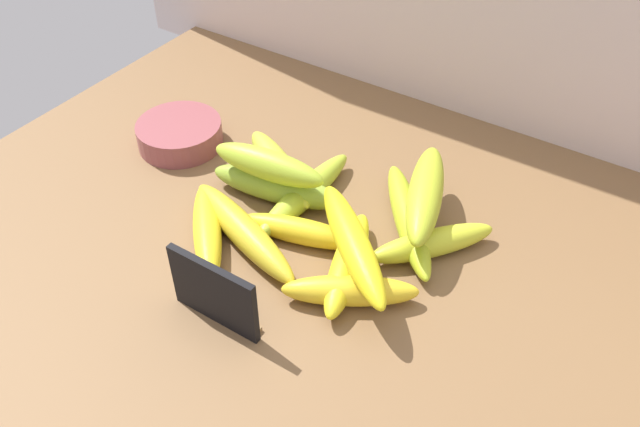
{
  "coord_description": "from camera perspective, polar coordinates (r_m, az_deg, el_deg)",
  "views": [
    {
      "loc": [
        27.21,
        -45.71,
        59.6
      ],
      "look_at": [
        -4.12,
        2.37,
        8.0
      ],
      "focal_mm": 37.32,
      "sensor_mm": 36.0,
      "label": 1
    }
  ],
  "objects": [
    {
      "name": "counter_top",
      "position": [
        0.79,
        1.58,
        -5.59
      ],
      "size": [
        110.0,
        76.0,
        3.0
      ],
      "primitive_type": "cube",
      "color": "brown",
      "rests_on": "ground"
    },
    {
      "name": "banana_12",
      "position": [
        0.73,
        2.74,
        -2.64
      ],
      "size": [
        17.24,
        15.88,
        3.57
      ],
      "primitive_type": "ellipsoid",
      "rotation": [
        0.0,
        0.0,
        5.56
      ],
      "color": "yellow",
      "rests_on": "banana_5"
    },
    {
      "name": "banana_8",
      "position": [
        0.81,
        -9.66,
        -1.5
      ],
      "size": [
        14.27,
        15.0,
        3.36
      ],
      "primitive_type": "ellipsoid",
      "rotation": [
        0.0,
        0.0,
        5.46
      ],
      "color": "yellow",
      "rests_on": "counter_top"
    },
    {
      "name": "banana_7",
      "position": [
        0.73,
        2.59,
        -6.63
      ],
      "size": [
        14.72,
        10.87,
        3.47
      ],
      "primitive_type": "ellipsoid",
      "rotation": [
        0.0,
        0.0,
        0.55
      ],
      "color": "yellow",
      "rests_on": "counter_top"
    },
    {
      "name": "fruit_bowl",
      "position": [
        0.97,
        -11.93,
        6.69
      ],
      "size": [
        12.05,
        12.05,
        3.51
      ],
      "primitive_type": "cylinder",
      "color": "#8D464B",
      "rests_on": "counter_top"
    },
    {
      "name": "chalkboard_sign",
      "position": [
        0.71,
        -9.03,
        -6.93
      ],
      "size": [
        11.0,
        1.8,
        8.4
      ],
      "color": "black",
      "rests_on": "counter_top"
    },
    {
      "name": "banana_3",
      "position": [
        0.8,
        -1.64,
        -1.53
      ],
      "size": [
        15.67,
        7.2,
        3.21
      ],
      "primitive_type": "ellipsoid",
      "rotation": [
        0.0,
        0.0,
        0.27
      ],
      "color": "yellow",
      "rests_on": "counter_top"
    },
    {
      "name": "banana_11",
      "position": [
        0.83,
        -4.46,
        4.19
      ],
      "size": [
        15.65,
        5.35,
        3.85
      ],
      "primitive_type": "ellipsoid",
      "rotation": [
        0.0,
        0.0,
        3.24
      ],
      "color": "#A3BE2F",
      "rests_on": "banana_1"
    },
    {
      "name": "banana_1",
      "position": [
        0.86,
        -3.71,
        2.32
      ],
      "size": [
        18.47,
        7.57,
        4.16
      ],
      "primitive_type": "ellipsoid",
      "rotation": [
        0.0,
        0.0,
        3.34
      ],
      "color": "#93B436",
      "rests_on": "counter_top"
    },
    {
      "name": "banana_2",
      "position": [
        0.89,
        -3.5,
        3.9
      ],
      "size": [
        17.24,
        12.47,
        3.78
      ],
      "primitive_type": "ellipsoid",
      "rotation": [
        0.0,
        0.0,
        2.6
      ],
      "color": "gold",
      "rests_on": "counter_top"
    },
    {
      "name": "banana_6",
      "position": [
        0.82,
        7.57,
        -0.45
      ],
      "size": [
        15.61,
        18.25,
        3.37
      ],
      "primitive_type": "ellipsoid",
      "rotation": [
        0.0,
        0.0,
        5.39
      ],
      "color": "#ACC126",
      "rests_on": "counter_top"
    },
    {
      "name": "banana_5",
      "position": [
        0.76,
        2.26,
        -4.43
      ],
      "size": [
        8.55,
        17.04,
        3.51
      ],
      "primitive_type": "ellipsoid",
      "rotation": [
        0.0,
        0.0,
        5.03
      ],
      "color": "yellow",
      "rests_on": "counter_top"
    },
    {
      "name": "banana_4",
      "position": [
        0.79,
        9.6,
        -2.52
      ],
      "size": [
        12.53,
        14.55,
        3.37
      ],
      "primitive_type": "ellipsoid",
      "rotation": [
        0.0,
        0.0,
        0.9
      ],
      "color": "gold",
      "rests_on": "counter_top"
    },
    {
      "name": "banana_0",
      "position": [
        0.8,
        -6.6,
        -1.49
      ],
      "size": [
        20.92,
        10.76,
        3.7
      ],
      "primitive_type": "ellipsoid",
      "rotation": [
        0.0,
        0.0,
        2.79
      ],
      "color": "gold",
      "rests_on": "counter_top"
    },
    {
      "name": "banana_9",
      "position": [
        0.85,
        -1.29,
        1.72
      ],
      "size": [
        3.68,
        19.34,
        3.31
      ],
      "primitive_type": "ellipsoid",
      "rotation": [
        0.0,
        0.0,
        1.55
      ],
      "color": "#A8BE32",
      "rests_on": "counter_top"
    },
    {
      "name": "banana_10",
      "position": [
        0.8,
        9.01,
        1.69
      ],
      "size": [
        10.18,
        18.49,
        4.14
      ],
      "primitive_type": "ellipsoid",
      "rotation": [
        0.0,
        0.0,
        5.07
      ],
      "color": "#ADBF2A",
      "rests_on": "banana_6"
    }
  ]
}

